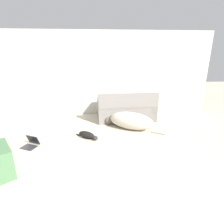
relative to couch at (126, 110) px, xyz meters
The scene contains 6 objects.
ground_plane 3.17m from the couch, 104.98° to the right, with size 20.00×20.00×0.00m, color #BCB29E.
wall_back 1.40m from the couch, 142.98° to the left, with size 6.95×0.06×2.48m.
couch is the anchor object (origin of this frame).
dog 0.69m from the couch, 89.90° to the right, with size 1.48×1.02×0.43m.
cat 1.59m from the couch, 132.09° to the right, with size 0.54×0.41×0.15m.
laptop_open 2.64m from the couch, 146.67° to the right, with size 0.38×0.37×0.21m.
Camera 1 is at (0.05, -1.75, 1.81)m, focal length 28.00 mm.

